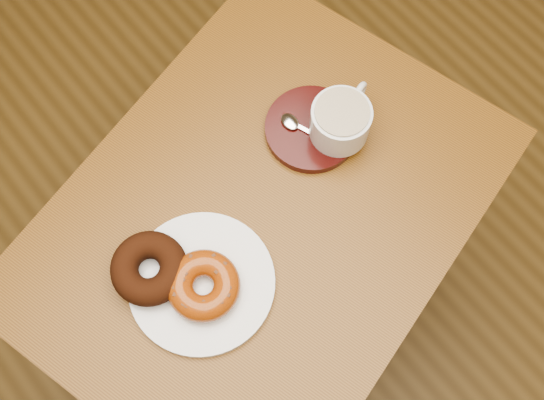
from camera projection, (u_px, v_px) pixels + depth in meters
cafe_table at (263, 235)px, 1.11m from camera, size 0.84×0.71×0.68m
donut_plate at (202, 283)px, 0.97m from camera, size 0.24×0.24×0.01m
donut_cinnamon at (149, 268)px, 0.95m from camera, size 0.12×0.12×0.04m
donut_caramel at (203, 286)px, 0.94m from camera, size 0.11×0.11×0.04m
saucer at (312, 129)px, 1.05m from camera, size 0.20×0.20×0.02m
coffee_cup at (341, 120)px, 1.01m from camera, size 0.12×0.09×0.06m
teaspoon at (296, 125)px, 1.04m from camera, size 0.04×0.10×0.01m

